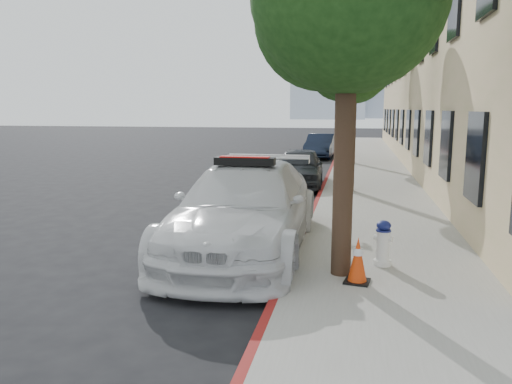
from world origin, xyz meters
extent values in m
plane|color=black|center=(0.00, 0.00, 0.00)|extent=(120.00, 120.00, 0.00)
cube|color=gray|center=(3.60, 10.00, 0.07)|extent=(3.20, 50.00, 0.15)
cube|color=maroon|center=(2.06, 10.00, 0.07)|extent=(0.12, 50.00, 0.15)
cube|color=tan|center=(9.20, 15.00, 5.00)|extent=(8.00, 36.00, 10.00)
cube|color=#9EA8B7|center=(9.00, 135.00, 22.00)|extent=(14.00, 14.00, 44.00)
cylinder|color=black|center=(2.90, -2.00, 1.80)|extent=(0.30, 0.30, 3.30)
sphere|color=#153511|center=(2.55, -1.70, 3.95)|extent=(2.10, 2.10, 2.10)
cylinder|color=black|center=(2.90, 6.00, 1.74)|extent=(0.30, 0.30, 3.19)
sphere|color=#153511|center=(2.90, 6.00, 4.14)|extent=(2.60, 2.60, 2.60)
sphere|color=#153511|center=(3.30, 5.70, 4.54)|extent=(2.08, 2.08, 2.08)
sphere|color=#153511|center=(2.55, 6.30, 3.84)|extent=(1.95, 1.95, 1.95)
cylinder|color=black|center=(2.90, 14.00, 1.86)|extent=(0.30, 0.30, 3.41)
sphere|color=#153511|center=(2.90, 14.00, 4.36)|extent=(3.00, 3.00, 3.00)
sphere|color=#153511|center=(3.30, 13.70, 4.76)|extent=(2.40, 2.40, 2.40)
sphere|color=#153511|center=(2.55, 14.30, 4.06)|extent=(2.25, 2.25, 2.25)
imported|color=white|center=(1.10, -0.65, 0.82)|extent=(2.39, 5.71, 1.65)
cube|color=black|center=(1.10, -0.65, 1.71)|extent=(1.10, 0.30, 0.14)
cube|color=#A50A07|center=(1.10, -0.65, 1.77)|extent=(0.90, 0.23, 0.06)
imported|color=#212529|center=(1.20, 7.41, 0.67)|extent=(1.77, 3.98, 1.33)
imported|color=black|center=(1.20, 17.79, 0.65)|extent=(1.58, 4.00, 1.30)
cylinder|color=white|center=(3.55, -1.44, 0.19)|extent=(0.28, 0.28, 0.09)
cylinder|color=white|center=(3.55, -1.44, 0.48)|extent=(0.21, 0.21, 0.49)
ellipsoid|color=navy|center=(3.55, -1.44, 0.81)|extent=(0.23, 0.23, 0.16)
cylinder|color=white|center=(3.55, -1.44, 0.59)|extent=(0.31, 0.20, 0.09)
cylinder|color=white|center=(3.55, -1.44, 0.59)|extent=(0.15, 0.18, 0.09)
cube|color=black|center=(3.15, -2.35, 0.16)|extent=(0.41, 0.41, 0.03)
cone|color=red|center=(3.15, -2.35, 0.50)|extent=(0.28, 0.28, 0.65)
cylinder|color=white|center=(3.15, -2.35, 0.61)|extent=(0.15, 0.15, 0.10)
camera|label=1|loc=(3.07, -9.45, 2.65)|focal=35.00mm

